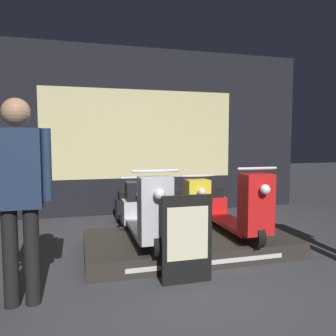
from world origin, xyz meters
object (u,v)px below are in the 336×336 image
scooter_backrow_1 (185,206)px  price_sign_board (187,239)px  scooter_display_left (145,213)px  person_left_browsing (19,187)px  scooter_display_right (234,208)px  scooter_backrow_0 (132,209)px

scooter_backrow_1 → price_sign_board: (-0.67, -2.06, 0.11)m
scooter_display_left → price_sign_board: (0.26, -0.82, -0.10)m
person_left_browsing → price_sign_board: bearing=1.4°
scooter_display_right → scooter_display_left: bearing=180.0°
scooter_display_right → scooter_backrow_1: 1.28m
scooter_display_right → person_left_browsing: (-2.43, -0.85, 0.49)m
scooter_display_right → person_left_browsing: size_ratio=0.94×
scooter_display_right → person_left_browsing: bearing=-160.6°
scooter_display_left → price_sign_board: bearing=-72.2°
scooter_backrow_0 → price_sign_board: (0.23, -2.06, 0.11)m
scooter_display_left → price_sign_board: size_ratio=1.87×
price_sign_board → scooter_display_right: bearing=41.9°
scooter_backrow_1 → person_left_browsing: (-2.18, -2.10, 0.69)m
scooter_backrow_1 → person_left_browsing: size_ratio=0.94×
scooter_display_left → price_sign_board: scooter_display_left is taller
scooter_backrow_0 → scooter_display_right: bearing=-47.5°
price_sign_board → scooter_backrow_0: bearing=96.3°
price_sign_board → person_left_browsing: bearing=-178.6°
scooter_display_right → scooter_backrow_1: bearing=101.2°
scooter_backrow_1 → price_sign_board: 2.17m
scooter_backrow_0 → price_sign_board: scooter_backrow_0 is taller
scooter_backrow_0 → person_left_browsing: (-1.29, -2.10, 0.69)m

